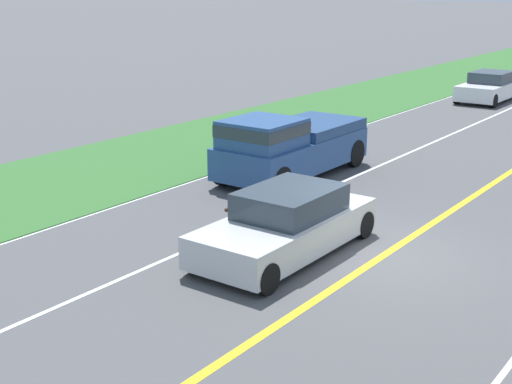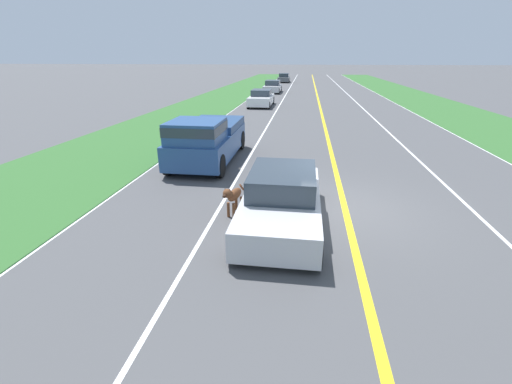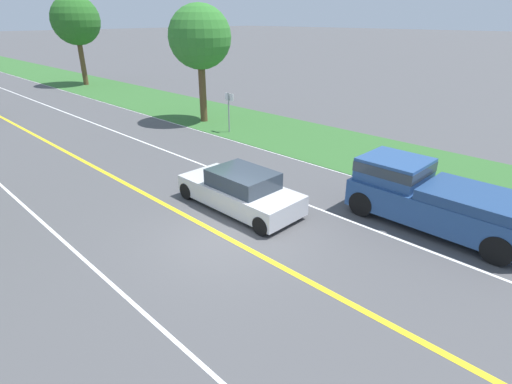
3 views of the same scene
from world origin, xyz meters
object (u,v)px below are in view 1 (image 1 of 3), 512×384
(ego_car, at_px, (286,224))
(car_trailing_near, at_px, (490,87))
(dog, at_px, (244,213))
(pickup_truck, at_px, (288,145))

(ego_car, height_order, car_trailing_near, ego_car)
(ego_car, relative_size, car_trailing_near, 1.01)
(dog, xyz_separation_m, pickup_truck, (2.04, -4.77, 0.40))
(ego_car, xyz_separation_m, pickup_truck, (3.34, -5.05, 0.32))
(dog, bearing_deg, ego_car, -178.06)
(ego_car, relative_size, pickup_truck, 0.86)
(dog, xyz_separation_m, car_trailing_near, (2.04, -22.04, 0.08))
(pickup_truck, bearing_deg, dog, 113.12)
(dog, bearing_deg, pickup_truck, -52.80)
(car_trailing_near, bearing_deg, dog, 95.28)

